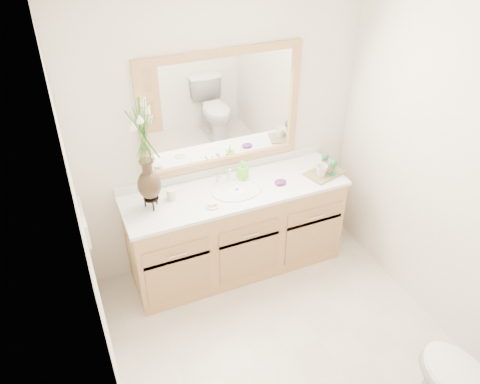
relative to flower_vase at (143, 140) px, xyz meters
name	(u,v)px	position (x,y,z in m)	size (l,w,h in m)	color
floor	(289,352)	(0.68, -1.04, -1.41)	(2.60, 2.60, 0.00)	beige
ceiling	(320,18)	(0.68, -1.04, 0.99)	(2.40, 2.60, 0.02)	white
wall_back	(222,133)	(0.68, 0.26, -0.21)	(2.40, 0.02, 2.40)	silver
wall_left	(96,283)	(-0.52, -1.04, -0.21)	(0.02, 2.60, 2.40)	silver
wall_right	(455,182)	(1.88, -1.04, -0.21)	(0.02, 2.60, 2.40)	silver
vanity	(236,230)	(0.68, -0.02, -1.01)	(1.80, 0.55, 0.80)	tan
counter	(236,190)	(0.68, -0.02, -0.60)	(1.84, 0.57, 0.03)	white
sink	(237,196)	(0.68, -0.04, -0.63)	(0.38, 0.34, 0.23)	white
mirror	(222,111)	(0.68, 0.24, -0.01)	(1.32, 0.04, 0.97)	white
switch_plate	(86,229)	(-0.50, -0.27, -0.43)	(0.02, 0.12, 0.12)	white
flower_vase	(143,140)	(0.00, 0.00, 0.00)	(0.21, 0.21, 0.86)	black
tumbler	(171,194)	(0.17, 0.04, -0.53)	(0.07, 0.07, 0.09)	beige
soap_dish	(212,205)	(0.43, -0.17, -0.57)	(0.10, 0.10, 0.03)	beige
soap_bottle	(243,171)	(0.80, 0.10, -0.51)	(0.07, 0.07, 0.15)	#79E335
purple_dish	(280,182)	(1.05, -0.10, -0.56)	(0.10, 0.08, 0.04)	#56236B
tray	(325,173)	(1.46, -0.11, -0.57)	(0.32, 0.21, 0.02)	olive
mug_left	(321,170)	(1.41, -0.14, -0.51)	(0.10, 0.10, 0.10)	beige
mug_right	(326,165)	(1.48, -0.08, -0.52)	(0.10, 0.09, 0.10)	beige
goblet_front	(333,164)	(1.50, -0.16, -0.47)	(0.06, 0.06, 0.14)	#236B37
goblet_back	(325,158)	(1.50, -0.03, -0.47)	(0.06, 0.06, 0.14)	#236B37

